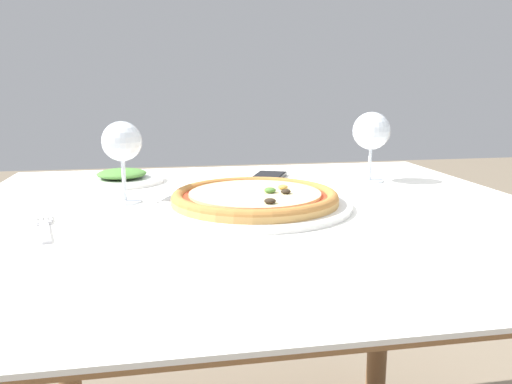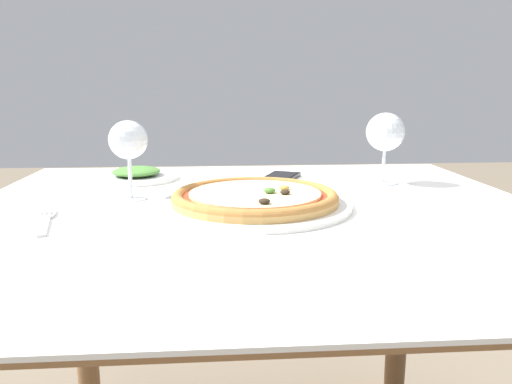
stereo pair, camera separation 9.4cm
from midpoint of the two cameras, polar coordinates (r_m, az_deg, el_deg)
name	(u,v)px [view 1 (the left image)]	position (r m, az deg, el deg)	size (l,w,h in m)	color
dining_table	(256,253)	(0.97, -2.82, -7.08)	(1.11, 1.02, 0.71)	brown
pizza_plate	(256,199)	(0.95, -2.85, -0.82)	(0.37, 0.37, 0.04)	white
fork	(44,227)	(0.90, -25.86, -3.68)	(0.06, 0.17, 0.00)	silver
wine_glass_far_left	(371,132)	(1.22, 10.89, 6.71)	(0.09, 0.09, 0.17)	silver
wine_glass_far_right	(122,144)	(1.02, -17.68, 5.27)	(0.08, 0.08, 0.16)	silver
cell_phone	(268,177)	(1.23, -0.81, 1.66)	(0.12, 0.16, 0.01)	black
side_plate	(122,177)	(1.25, -17.18, 1.60)	(0.20, 0.20, 0.03)	white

